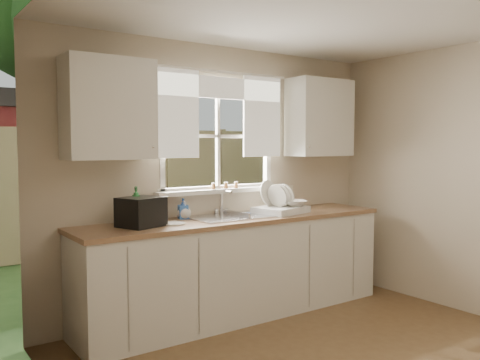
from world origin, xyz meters
TOP-DOWN VIEW (x-y plane):
  - room_walls at (0.00, -0.07)m, footprint 3.62×4.02m
  - window at (0.00, 2.00)m, footprint 1.38×0.16m
  - curtains at (0.00, 1.95)m, footprint 1.50×0.03m
  - base_cabinets at (0.00, 1.68)m, footprint 3.00×0.62m
  - countertop at (0.00, 1.68)m, footprint 3.04×0.65m
  - upper_cabinet_left at (-1.15, 1.82)m, footprint 0.70×0.33m
  - upper_cabinet_right at (1.15, 1.82)m, footprint 0.70×0.33m
  - wall_outlet at (0.88, 1.99)m, footprint 0.08×0.01m
  - sill_jars at (0.03, 1.94)m, footprint 0.30×0.04m
  - backyard at (0.58, 8.42)m, footprint 20.00×10.00m
  - sink at (0.00, 1.71)m, footprint 0.88×0.52m
  - dish_rack at (0.48, 1.66)m, footprint 0.56×0.47m
  - bowl at (0.62, 1.61)m, footprint 0.30×0.30m
  - soap_bottle_a at (-0.95, 1.78)m, footprint 0.16×0.16m
  - soap_bottle_b at (-0.47, 1.86)m, footprint 0.10×0.10m
  - soap_bottle_c at (-0.46, 1.86)m, footprint 0.14×0.14m
  - saucer at (-0.68, 1.63)m, footprint 0.19×0.19m
  - cup at (-0.87, 1.62)m, footprint 0.13×0.13m
  - black_appliance at (-0.95, 1.69)m, footprint 0.40×0.37m

SIDE VIEW (x-z plane):
  - base_cabinets at x=0.00m, z-range 0.00..0.87m
  - sink at x=0.00m, z-range 0.64..1.04m
  - countertop at x=0.00m, z-range 0.87..0.91m
  - saucer at x=-0.68m, z-range 0.91..0.92m
  - cup at x=-0.87m, z-range 0.91..0.99m
  - dish_rack at x=0.48m, z-range 0.82..1.13m
  - soap_bottle_c at x=-0.46m, z-range 0.91..1.07m
  - soap_bottle_b at x=-0.47m, z-range 0.91..1.09m
  - bowl at x=0.62m, z-range 0.97..1.03m
  - black_appliance at x=-0.95m, z-range 0.91..1.15m
  - soap_bottle_a at x=-0.95m, z-range 0.91..1.23m
  - wall_outlet at x=0.88m, z-range 1.02..1.14m
  - sill_jars at x=0.03m, z-range 1.15..1.21m
  - room_walls at x=0.00m, z-range -0.01..2.49m
  - window at x=0.00m, z-range 0.95..2.02m
  - upper_cabinet_left at x=-1.15m, z-range 1.45..2.25m
  - upper_cabinet_right at x=1.15m, z-range 1.45..2.25m
  - curtains at x=0.00m, z-range 1.53..2.34m
  - backyard at x=0.58m, z-range 0.40..6.53m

